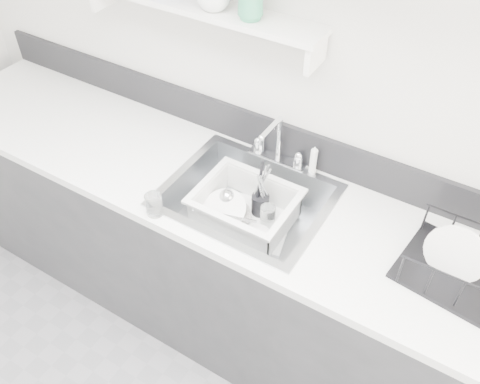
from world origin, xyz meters
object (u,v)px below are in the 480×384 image
Objects in this scene: wash_tub at (245,209)px; counter_run at (246,268)px; dish_rack at (470,265)px; sink at (246,212)px.

counter_run is at bearing -45.01° from wash_tub.
dish_rack is at bearing 1.53° from wash_tub.
dish_rack is at bearing 2.42° from sink.
counter_run is 5.00× the size of sink.
sink is 1.54× the size of dish_rack.
sink is (0.00, 0.00, 0.37)m from counter_run.
wash_tub is (-0.01, 0.01, -0.00)m from sink.
sink is 0.02m from wash_tub.
dish_rack is (0.83, 0.03, 0.53)m from counter_run.
dish_rack reaches higher than counter_run.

